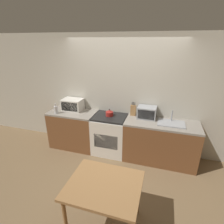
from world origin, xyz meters
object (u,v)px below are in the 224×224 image
at_px(microwave, 73,105).
at_px(bottle, 56,110).
at_px(stove_range, 110,134).
at_px(toaster_oven, 147,112).
at_px(dining_table, 104,190).
at_px(kettle, 109,113).

height_order(microwave, bottle, microwave).
distance_m(stove_range, toaster_oven, 0.98).
xyz_separation_m(stove_range, dining_table, (0.47, -1.74, 0.21)).
xyz_separation_m(stove_range, kettle, (-0.02, 0.03, 0.52)).
xyz_separation_m(kettle, dining_table, (0.49, -1.77, -0.31)).
bearing_deg(dining_table, bottle, 137.42).
height_order(toaster_oven, dining_table, toaster_oven).
height_order(microwave, toaster_oven, microwave).
bearing_deg(bottle, dining_table, -42.58).
distance_m(kettle, toaster_oven, 0.80).
height_order(kettle, microwave, microwave).
xyz_separation_m(stove_range, microwave, (-0.96, 0.12, 0.58)).
bearing_deg(kettle, microwave, 174.58).
height_order(stove_range, kettle, kettle).
relative_size(stove_range, toaster_oven, 2.33).
height_order(stove_range, microwave, microwave).
relative_size(kettle, dining_table, 0.18).
bearing_deg(dining_table, microwave, 127.60).
height_order(bottle, toaster_oven, toaster_oven).
relative_size(microwave, toaster_oven, 1.20).
xyz_separation_m(microwave, dining_table, (1.43, -1.86, -0.37)).
height_order(stove_range, dining_table, stove_range).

